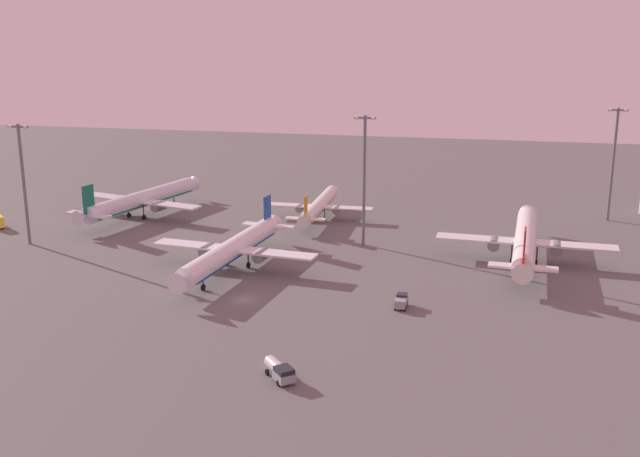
# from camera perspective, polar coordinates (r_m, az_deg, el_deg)

# --- Properties ---
(ground_plane) EXTENTS (416.00, 416.00, 0.00)m
(ground_plane) POSITION_cam_1_polar(r_m,az_deg,el_deg) (140.72, -5.66, -5.26)
(ground_plane) COLOR #605E5B
(airplane_mid_apron) EXTENTS (35.01, 44.86, 11.51)m
(airplane_mid_apron) POSITION_cam_1_polar(r_m,az_deg,el_deg) (156.05, -6.48, -1.54)
(airplane_mid_apron) COLOR white
(airplane_mid_apron) RESTS_ON ground
(airplane_taxiway_distant) EXTENTS (36.85, 47.33, 12.14)m
(airplane_taxiway_distant) POSITION_cam_1_polar(r_m,az_deg,el_deg) (165.73, 14.94, -0.89)
(airplane_taxiway_distant) COLOR silver
(airplane_taxiway_distant) RESTS_ON ground
(airplane_far_stand) EXTENTS (35.49, 45.22, 11.77)m
(airplane_far_stand) POSITION_cam_1_polar(r_m,az_deg,el_deg) (202.73, -13.10, 2.08)
(airplane_far_stand) COLOR silver
(airplane_far_stand) RESTS_ON ground
(airplane_terminal_side) EXTENTS (27.65, 35.59, 9.16)m
(airplane_terminal_side) POSITION_cam_1_polar(r_m,az_deg,el_deg) (195.44, -0.09, 1.70)
(airplane_terminal_side) COLOR silver
(airplane_terminal_side) RESTS_ON ground
(maintenance_van) EXTENTS (2.11, 4.20, 2.25)m
(maintenance_van) POSITION_cam_1_polar(r_m,az_deg,el_deg) (136.70, 6.04, -5.36)
(maintenance_van) COLOR gray
(maintenance_van) RESTS_ON ground
(fuel_truck) EXTENTS (5.67, 6.16, 2.35)m
(fuel_truck) POSITION_cam_1_polar(r_m,az_deg,el_deg) (110.08, -2.99, -10.43)
(fuel_truck) COLOR gray
(fuel_truck) RESTS_ON ground
(apron_light_east) EXTENTS (4.80, 0.90, 28.36)m
(apron_light_east) POSITION_cam_1_polar(r_m,az_deg,el_deg) (205.02, 20.89, 4.93)
(apron_light_east) COLOR slate
(apron_light_east) RESTS_ON ground
(apron_light_west) EXTENTS (4.80, 0.90, 29.16)m
(apron_light_west) POSITION_cam_1_polar(r_m,az_deg,el_deg) (169.96, 3.29, 4.12)
(apron_light_west) COLOR slate
(apron_light_west) RESTS_ON ground
(apron_light_central) EXTENTS (4.80, 0.90, 27.15)m
(apron_light_central) POSITION_cam_1_polar(r_m,az_deg,el_deg) (182.89, -21.11, 3.58)
(apron_light_central) COLOR slate
(apron_light_central) RESTS_ON ground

